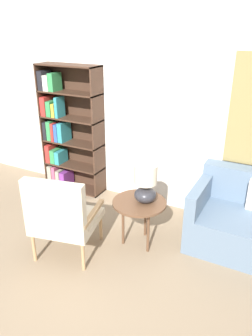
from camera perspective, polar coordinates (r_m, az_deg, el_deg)
name	(u,v)px	position (r m, az deg, el deg)	size (l,w,h in m)	color
ground_plane	(74,300)	(3.24, -9.11, -21.77)	(14.00, 14.00, 0.00)	#847056
wall_back	(169,107)	(4.14, 7.46, 10.44)	(6.40, 0.08, 2.70)	silver
bookshelf	(64,132)	(4.84, -10.70, 6.17)	(0.92, 0.30, 1.81)	#422B1E
armchair	(61,215)	(3.42, -11.21, -7.99)	(0.75, 0.74, 0.95)	tan
side_table	(139,206)	(3.58, 2.33, -6.58)	(0.59, 0.59, 0.54)	brown
table_lamp	(145,183)	(3.45, 3.41, -2.64)	(0.24, 0.24, 0.43)	#2D2D33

